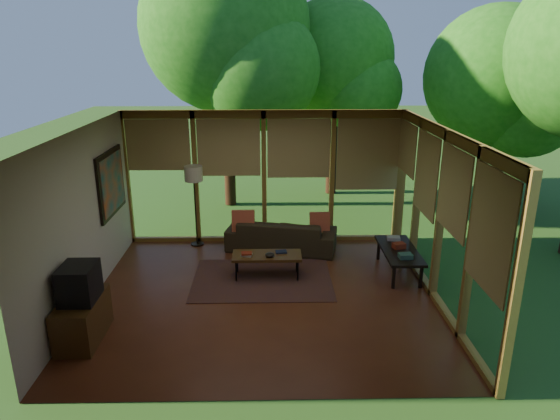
{
  "coord_description": "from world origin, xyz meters",
  "views": [
    {
      "loc": [
        0.11,
        -7.26,
        3.85
      ],
      "look_at": [
        0.28,
        0.7,
        1.25
      ],
      "focal_mm": 32.0,
      "sensor_mm": 36.0,
      "label": 1
    }
  ],
  "objects_px": {
    "media_cabinet": "(83,319)",
    "floor_lamp": "(194,178)",
    "sofa": "(281,235)",
    "coffee_table": "(267,256)",
    "side_console": "(399,251)",
    "television": "(79,283)"
  },
  "relations": [
    {
      "from": "sofa",
      "to": "coffee_table",
      "type": "relative_size",
      "value": 1.78
    },
    {
      "from": "media_cabinet",
      "to": "coffee_table",
      "type": "xyz_separation_m",
      "value": [
        2.53,
        1.91,
        0.09
      ]
    },
    {
      "from": "television",
      "to": "coffee_table",
      "type": "height_order",
      "value": "television"
    },
    {
      "from": "media_cabinet",
      "to": "floor_lamp",
      "type": "bearing_deg",
      "value": 72.47
    },
    {
      "from": "television",
      "to": "side_console",
      "type": "relative_size",
      "value": 0.39
    },
    {
      "from": "sofa",
      "to": "coffee_table",
      "type": "distance_m",
      "value": 1.29
    },
    {
      "from": "media_cabinet",
      "to": "coffee_table",
      "type": "relative_size",
      "value": 0.83
    },
    {
      "from": "floor_lamp",
      "to": "media_cabinet",
      "type": "bearing_deg",
      "value": -107.53
    },
    {
      "from": "sofa",
      "to": "side_console",
      "type": "distance_m",
      "value": 2.36
    },
    {
      "from": "television",
      "to": "side_console",
      "type": "xyz_separation_m",
      "value": [
        4.85,
        2.02,
        -0.44
      ]
    },
    {
      "from": "sofa",
      "to": "coffee_table",
      "type": "height_order",
      "value": "sofa"
    },
    {
      "from": "floor_lamp",
      "to": "coffee_table",
      "type": "distance_m",
      "value": 2.34
    },
    {
      "from": "floor_lamp",
      "to": "coffee_table",
      "type": "bearing_deg",
      "value": -47.0
    },
    {
      "from": "floor_lamp",
      "to": "coffee_table",
      "type": "height_order",
      "value": "floor_lamp"
    },
    {
      "from": "sofa",
      "to": "side_console",
      "type": "xyz_separation_m",
      "value": [
        2.06,
        -1.14,
        0.1
      ]
    },
    {
      "from": "sofa",
      "to": "coffee_table",
      "type": "xyz_separation_m",
      "value": [
        -0.28,
        -1.26,
        0.08
      ]
    },
    {
      "from": "media_cabinet",
      "to": "floor_lamp",
      "type": "height_order",
      "value": "floor_lamp"
    },
    {
      "from": "sofa",
      "to": "floor_lamp",
      "type": "height_order",
      "value": "floor_lamp"
    },
    {
      "from": "floor_lamp",
      "to": "side_console",
      "type": "relative_size",
      "value": 1.18
    },
    {
      "from": "media_cabinet",
      "to": "television",
      "type": "height_order",
      "value": "television"
    },
    {
      "from": "media_cabinet",
      "to": "sofa",
      "type": "bearing_deg",
      "value": 48.42
    },
    {
      "from": "media_cabinet",
      "to": "television",
      "type": "distance_m",
      "value": 0.55
    }
  ]
}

